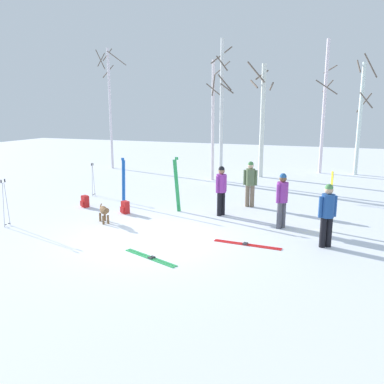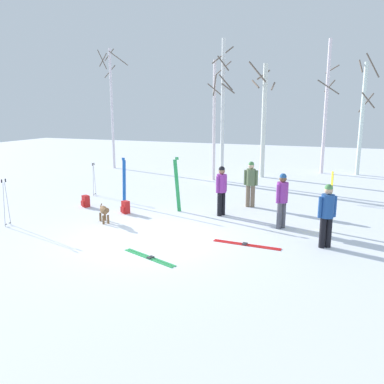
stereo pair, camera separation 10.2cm
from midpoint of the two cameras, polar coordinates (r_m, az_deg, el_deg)
ground_plane at (r=11.31m, az=-6.08°, el=-6.70°), size 60.00×60.00×0.00m
person_0 at (r=12.24m, az=12.74°, el=-0.71°), size 0.34×0.47×1.72m
person_1 at (r=14.72m, az=8.27°, el=1.59°), size 0.52×0.34×1.72m
person_2 at (r=10.87m, az=18.83°, el=-2.68°), size 0.45×0.34×1.72m
person_3 at (r=13.40m, az=4.06°, el=0.66°), size 0.34×0.48×1.72m
dog at (r=12.94m, az=-12.88°, el=-2.74°), size 0.70×0.64×0.57m
ski_pair_planted_0 at (r=13.90m, az=-2.43°, el=1.07°), size 0.26×0.11×1.96m
ski_pair_planted_1 at (r=12.30m, az=19.24°, el=-1.37°), size 0.07×0.15×1.83m
ski_pair_planted_2 at (r=15.04m, az=-10.11°, el=1.46°), size 0.19×0.02×1.82m
ski_pair_lying_0 at (r=9.88m, az=-6.38°, el=-9.47°), size 1.68×0.78×0.05m
ski_pair_lying_1 at (r=10.82m, az=7.72°, el=-7.57°), size 1.88×0.27×0.05m
ski_poles_0 at (r=16.98m, az=-14.37°, el=1.93°), size 0.07×0.20×1.40m
ski_poles_1 at (r=13.49m, az=-25.74°, el=-1.26°), size 0.07×0.25×1.49m
backpack_0 at (r=15.20m, az=-15.48°, el=-1.34°), size 0.32×0.34×0.44m
backpack_1 at (r=13.99m, az=-9.90°, el=-2.23°), size 0.32×0.34×0.44m
water_bottle_0 at (r=14.31m, az=12.32°, el=-2.48°), size 0.06×0.06×0.21m
birch_tree_0 at (r=24.52m, az=-11.96°, el=12.24°), size 1.62×1.43×7.09m
birch_tree_1 at (r=20.02m, az=2.97°, el=10.50°), size 1.08×1.22×5.94m
birch_tree_2 at (r=19.02m, az=4.15°, el=11.77°), size 1.24×1.24×6.77m
birch_tree_3 at (r=21.17m, az=10.02°, el=10.51°), size 1.43×1.42×5.98m
birch_tree_4 at (r=23.30m, az=18.55°, el=11.67°), size 1.17×1.23×7.28m
birch_tree_5 at (r=23.47m, az=23.14°, el=10.02°), size 1.10×1.22×6.40m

